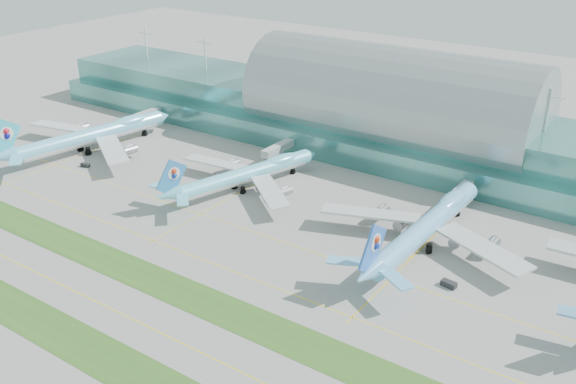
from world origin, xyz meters
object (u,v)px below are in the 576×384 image
Objects in this scene: airliner_a at (93,135)px; airliner_c at (428,225)px; airliner_b at (247,173)px; terminal at (390,118)px.

airliner_a is 1.04× the size of airliner_c.
airliner_c is (70.23, -1.69, 0.72)m from airliner_b.
airliner_a is at bearing -176.24° from airliner_c.
airliner_a is 146.83m from airliner_c.
airliner_b is 70.25m from airliner_c.
airliner_c is at bearing 15.44° from airliner_b.
airliner_a is at bearing -158.81° from airliner_b.
airliner_a is (-101.64, -69.10, -7.37)m from terminal.
airliner_b is at bearing -111.64° from terminal.
airliner_a is at bearing -145.79° from terminal.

